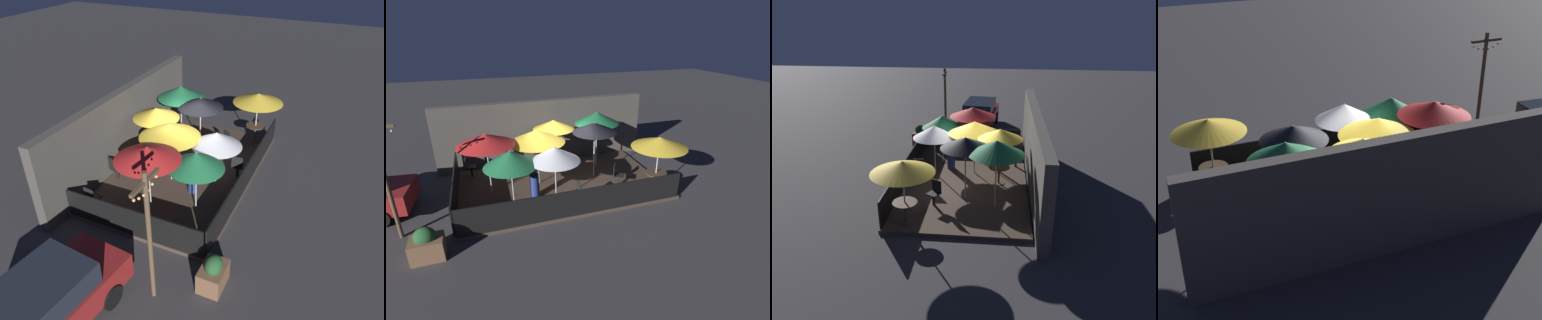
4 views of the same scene
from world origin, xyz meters
TOP-DOWN VIEW (x-y plane):
  - ground_plane at (0.00, 0.00)m, footprint 60.00×60.00m
  - patio_deck at (0.00, 0.00)m, footprint 7.87×4.81m
  - building_wall at (0.00, 2.64)m, footprint 9.47×0.36m
  - fence_front at (0.00, -2.36)m, footprint 7.67×0.05m
  - fence_side_left at (-3.89, 0.00)m, footprint 0.05×4.61m
  - patio_umbrella_0 at (3.32, -1.66)m, footprint 2.04×2.04m
  - patio_umbrella_1 at (0.13, 1.31)m, footprint 1.73×1.73m
  - patio_umbrella_2 at (-0.50, -1.34)m, footprint 1.72×1.72m
  - patio_umbrella_3 at (-0.78, 0.27)m, footprint 2.14×2.14m
  - patio_umbrella_4 at (-1.96, -1.23)m, footprint 1.79×1.79m
  - patio_umbrella_5 at (2.02, 1.20)m, footprint 1.91×1.91m
  - patio_umbrella_6 at (1.49, 0.11)m, footprint 1.77×1.77m
  - patio_umbrella_7 at (-2.64, 0.06)m, footprint 2.07×2.07m
  - dining_table_0 at (3.32, -1.66)m, footprint 0.81×0.81m
  - dining_table_1 at (0.13, 1.31)m, footprint 0.84×0.84m
  - patio_chair_0 at (0.29, -1.88)m, footprint 0.43×0.43m
  - patio_chair_1 at (-3.40, 1.76)m, footprint 0.45×0.45m
  - patio_chair_2 at (2.07, -0.91)m, footprint 0.55×0.55m
  - patio_chair_3 at (-1.68, 2.06)m, footprint 0.52×0.52m
  - patron_0 at (-1.15, -0.75)m, footprint 0.40×0.40m
  - planter_box at (-4.53, -2.85)m, footprint 0.88×0.62m

SIDE VIEW (x-z plane):
  - ground_plane at x=0.00m, z-range 0.00..0.00m
  - patio_deck at x=0.00m, z-range 0.00..0.12m
  - planter_box at x=-4.53m, z-range -0.06..0.93m
  - fence_front at x=0.00m, z-range 0.12..1.07m
  - fence_side_left at x=-3.89m, z-range 0.12..1.07m
  - patio_chair_1 at x=-3.40m, z-range 0.16..1.06m
  - patio_chair_2 at x=2.07m, z-range 0.16..1.06m
  - patio_chair_0 at x=0.29m, z-range 0.16..1.10m
  - patron_0 at x=-1.15m, z-range 0.06..1.21m
  - patio_chair_3 at x=-1.68m, z-range 0.17..1.12m
  - dining_table_1 at x=0.13m, z-range 0.33..1.05m
  - dining_table_0 at x=3.32m, z-range 0.33..1.06m
  - building_wall at x=0.00m, z-range 0.00..2.92m
  - patio_umbrella_4 at x=-1.96m, z-range 0.91..3.03m
  - patio_umbrella_2 at x=-0.50m, z-range 0.92..3.03m
  - patio_umbrella_0 at x=3.32m, z-range 1.00..3.13m
  - patio_umbrella_3 at x=-0.78m, z-range 0.99..3.23m
  - patio_umbrella_1 at x=0.13m, z-range 1.05..3.29m
  - patio_umbrella_7 at x=-2.64m, z-range 1.08..3.43m
  - patio_umbrella_6 at x=1.49m, z-range 1.09..3.44m
  - patio_umbrella_5 at x=2.02m, z-range 1.10..3.55m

